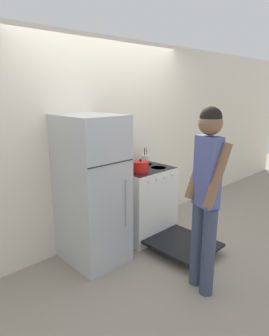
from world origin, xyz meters
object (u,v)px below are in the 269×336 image
(stove_range, at_px, (144,203))
(person, at_px, (206,191))
(refrigerator, at_px, (92,190))
(utensil_jar, at_px, (145,159))
(dutch_oven_pot, at_px, (140,167))
(tea_kettle, at_px, (127,163))

(stove_range, distance_m, person, 1.38)
(refrigerator, xyz_separation_m, utensil_jar, (1.03, 0.17, 0.17))
(dutch_oven_pot, relative_size, tea_kettle, 0.98)
(dutch_oven_pot, bearing_deg, person, -102.60)
(stove_range, bearing_deg, refrigerator, -179.98)
(dutch_oven_pot, distance_m, tea_kettle, 0.25)
(tea_kettle, bearing_deg, utensil_jar, 0.93)
(tea_kettle, bearing_deg, person, -100.84)
(refrigerator, relative_size, person, 0.94)
(person, bearing_deg, dutch_oven_pot, 5.96)
(refrigerator, relative_size, stove_range, 1.20)
(dutch_oven_pot, height_order, person, person)
(refrigerator, height_order, stove_range, refrigerator)
(utensil_jar, bearing_deg, refrigerator, -170.51)
(refrigerator, distance_m, utensil_jar, 1.05)
(refrigerator, bearing_deg, utensil_jar, 9.49)
(refrigerator, distance_m, tea_kettle, 0.73)
(stove_range, relative_size, tea_kettle, 5.32)
(tea_kettle, bearing_deg, stove_range, -47.19)
(stove_range, distance_m, utensil_jar, 0.59)
(stove_range, height_order, dutch_oven_pot, dutch_oven_pot)
(utensil_jar, distance_m, person, 1.49)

